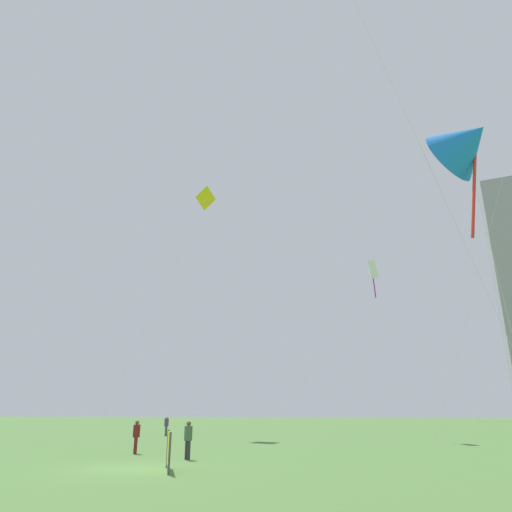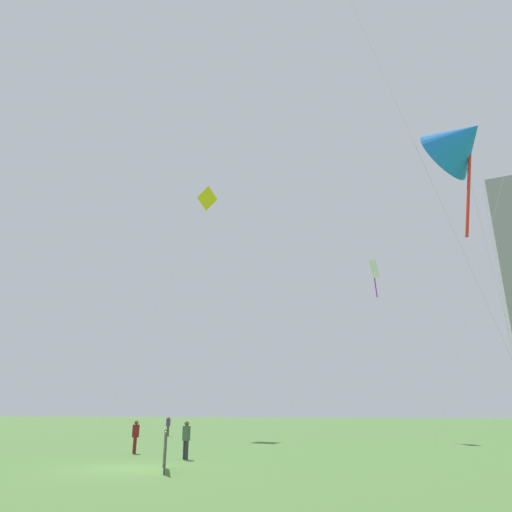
{
  "view_description": "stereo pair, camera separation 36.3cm",
  "coord_description": "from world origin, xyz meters",
  "px_view_note": "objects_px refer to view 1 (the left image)",
  "views": [
    {
      "loc": [
        9.54,
        -17.85,
        2.15
      ],
      "look_at": [
        1.75,
        12.74,
        12.79
      ],
      "focal_mm": 32.23,
      "sensor_mm": 36.0,
      "label": 1
    },
    {
      "loc": [
        9.89,
        -17.76,
        2.15
      ],
      "look_at": [
        1.75,
        12.74,
        12.79
      ],
      "focal_mm": 32.23,
      "sensor_mm": 36.0,
      "label": 2
    }
  ],
  "objects_px": {
    "event_banner": "(169,450)",
    "person_standing_2": "(166,424)",
    "person_standing_4": "(188,437)",
    "kite_flying_0": "(205,200)",
    "kite_flying_3": "(373,270)",
    "kite_flying_4": "(465,144)",
    "person_standing_0": "(136,434)"
  },
  "relations": [
    {
      "from": "kite_flying_0",
      "to": "kite_flying_3",
      "type": "height_order",
      "value": "kite_flying_0"
    },
    {
      "from": "kite_flying_0",
      "to": "kite_flying_3",
      "type": "distance_m",
      "value": 20.57
    },
    {
      "from": "kite_flying_4",
      "to": "event_banner",
      "type": "relative_size",
      "value": 5.79
    },
    {
      "from": "person_standing_4",
      "to": "event_banner",
      "type": "xyz_separation_m",
      "value": [
        0.92,
        -4.15,
        -0.22
      ]
    },
    {
      "from": "kite_flying_3",
      "to": "kite_flying_0",
      "type": "bearing_deg",
      "value": 170.35
    },
    {
      "from": "person_standing_0",
      "to": "person_standing_4",
      "type": "distance_m",
      "value": 4.44
    },
    {
      "from": "person_standing_2",
      "to": "kite_flying_0",
      "type": "relative_size",
      "value": 0.07
    },
    {
      "from": "person_standing_2",
      "to": "kite_flying_3",
      "type": "distance_m",
      "value": 23.16
    },
    {
      "from": "kite_flying_3",
      "to": "event_banner",
      "type": "xyz_separation_m",
      "value": [
        -8.27,
        -23.43,
        -13.38
      ]
    },
    {
      "from": "person_standing_0",
      "to": "kite_flying_3",
      "type": "relative_size",
      "value": 0.11
    },
    {
      "from": "event_banner",
      "to": "kite_flying_0",
      "type": "bearing_deg",
      "value": 109.25
    },
    {
      "from": "person_standing_2",
      "to": "event_banner",
      "type": "height_order",
      "value": "person_standing_2"
    },
    {
      "from": "person_standing_4",
      "to": "kite_flying_3",
      "type": "xyz_separation_m",
      "value": [
        9.19,
        19.28,
        13.16
      ]
    },
    {
      "from": "kite_flying_3",
      "to": "kite_flying_4",
      "type": "distance_m",
      "value": 26.68
    },
    {
      "from": "person_standing_0",
      "to": "person_standing_4",
      "type": "bearing_deg",
      "value": -159.81
    },
    {
      "from": "kite_flying_4",
      "to": "event_banner",
      "type": "distance_m",
      "value": 15.27
    },
    {
      "from": "person_standing_4",
      "to": "kite_flying_0",
      "type": "relative_size",
      "value": 0.07
    },
    {
      "from": "event_banner",
      "to": "person_standing_2",
      "type": "bearing_deg",
      "value": 115.0
    },
    {
      "from": "person_standing_4",
      "to": "kite_flying_0",
      "type": "distance_m",
      "value": 33.46
    },
    {
      "from": "person_standing_2",
      "to": "event_banner",
      "type": "xyz_separation_m",
      "value": [
        10.79,
        -23.15,
        -0.24
      ]
    },
    {
      "from": "kite_flying_3",
      "to": "event_banner",
      "type": "bearing_deg",
      "value": -109.45
    },
    {
      "from": "kite_flying_4",
      "to": "event_banner",
      "type": "height_order",
      "value": "kite_flying_4"
    },
    {
      "from": "person_standing_2",
      "to": "kite_flying_3",
      "type": "xyz_separation_m",
      "value": [
        19.07,
        0.28,
        13.14
      ]
    },
    {
      "from": "person_standing_0",
      "to": "kite_flying_4",
      "type": "height_order",
      "value": "kite_flying_4"
    },
    {
      "from": "kite_flying_0",
      "to": "kite_flying_4",
      "type": "distance_m",
      "value": 38.38
    },
    {
      "from": "event_banner",
      "to": "person_standing_4",
      "type": "bearing_deg",
      "value": 102.47
    },
    {
      "from": "person_standing_2",
      "to": "kite_flying_3",
      "type": "bearing_deg",
      "value": -89.77
    },
    {
      "from": "kite_flying_0",
      "to": "kite_flying_4",
      "type": "relative_size",
      "value": 2.16
    },
    {
      "from": "kite_flying_0",
      "to": "event_banner",
      "type": "bearing_deg",
      "value": -70.75
    },
    {
      "from": "person_standing_4",
      "to": "kite_flying_3",
      "type": "height_order",
      "value": "kite_flying_3"
    },
    {
      "from": "kite_flying_3",
      "to": "event_banner",
      "type": "distance_m",
      "value": 28.22
    },
    {
      "from": "person_standing_4",
      "to": "kite_flying_3",
      "type": "bearing_deg",
      "value": 95.63
    }
  ]
}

